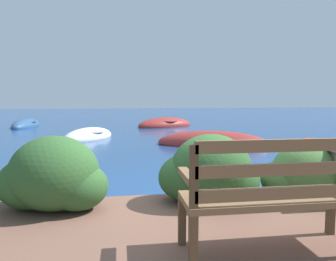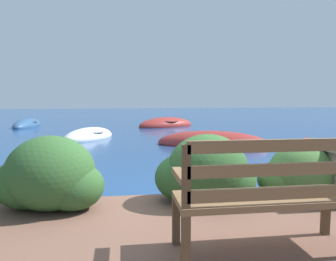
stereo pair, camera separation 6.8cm
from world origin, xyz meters
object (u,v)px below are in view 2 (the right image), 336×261
object	(u,v)px
rowboat_nearest	(212,143)
mooring_buoy	(307,145)
park_bench	(268,193)
rowboat_far	(166,125)
rowboat_mid	(89,137)
rowboat_outer	(27,126)

from	to	relation	value
rowboat_nearest	mooring_buoy	distance (m)	2.69
park_bench	rowboat_far	distance (m)	13.79
rowboat_mid	mooring_buoy	xyz separation A→B (m)	(6.39, -3.10, 0.02)
rowboat_far	rowboat_outer	world-z (taller)	rowboat_far
rowboat_mid	rowboat_outer	size ratio (longest dim) A/B	0.91
rowboat_outer	rowboat_mid	bearing A→B (deg)	38.59
rowboat_nearest	rowboat_outer	size ratio (longest dim) A/B	1.24
rowboat_mid	rowboat_far	bearing A→B (deg)	174.09
rowboat_mid	rowboat_far	size ratio (longest dim) A/B	0.80
rowboat_outer	mooring_buoy	size ratio (longest dim) A/B	5.81
park_bench	rowboat_nearest	world-z (taller)	park_bench
rowboat_far	rowboat_outer	bearing A→B (deg)	-33.03
rowboat_nearest	mooring_buoy	bearing A→B (deg)	-177.60
park_bench	rowboat_nearest	bearing A→B (deg)	81.16
rowboat_outer	rowboat_far	bearing A→B (deg)	87.80
rowboat_nearest	park_bench	bearing A→B (deg)	98.41
rowboat_mid	mooring_buoy	bearing A→B (deg)	95.55
rowboat_far	mooring_buoy	bearing A→B (deg)	86.22
rowboat_nearest	rowboat_outer	bearing A→B (deg)	-24.61
rowboat_mid	park_bench	bearing A→B (deg)	45.03
rowboat_nearest	rowboat_outer	world-z (taller)	rowboat_nearest
rowboat_nearest	rowboat_outer	distance (m)	10.44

